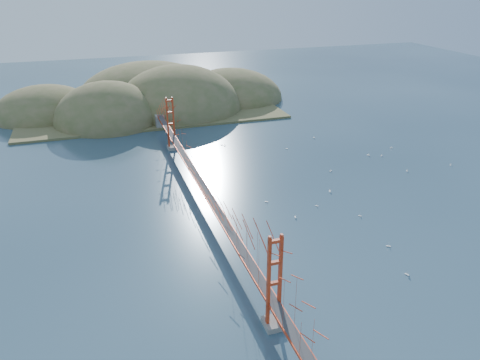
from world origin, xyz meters
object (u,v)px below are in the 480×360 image
object	(u,v)px
sailboat_0	(295,217)
sailboat_2	(388,246)
bridge	(204,169)
sailboat_1	(317,205)

from	to	relation	value
sailboat_0	sailboat_2	world-z (taller)	sailboat_2
sailboat_0	sailboat_2	xyz separation A→B (m)	(9.06, -12.20, 0.02)
bridge	sailboat_1	distance (m)	19.94
bridge	sailboat_1	size ratio (longest dim) A/B	162.59
sailboat_2	sailboat_1	bearing A→B (deg)	105.26
sailboat_1	sailboat_2	size ratio (longest dim) A/B	0.81
sailboat_1	sailboat_0	size ratio (longest dim) A/B	0.98
sailboat_1	sailboat_2	bearing A→B (deg)	-74.74
bridge	sailboat_0	xyz separation A→B (m)	(12.88, -7.84, -6.87)
sailboat_1	sailboat_2	world-z (taller)	sailboat_2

